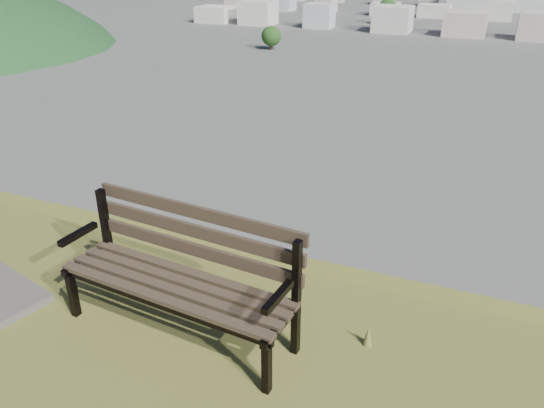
% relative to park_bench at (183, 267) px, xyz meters
% --- Properties ---
extents(park_bench, '(2.03, 0.81, 1.03)m').
position_rel_park_bench_xyz_m(park_bench, '(0.00, 0.00, 0.00)').
color(park_bench, '#443927').
rests_on(park_bench, hilltop_mesa).
extents(arena, '(49.17, 23.96, 20.13)m').
position_rel_park_bench_xyz_m(arena, '(-0.64, 289.17, -20.84)').
color(arena, silver).
rests_on(arena, ground).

